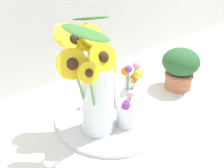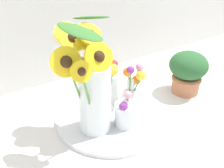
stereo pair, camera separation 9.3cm
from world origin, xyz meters
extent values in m
plane|color=silver|center=(0.00, 0.00, 0.00)|extent=(6.00, 6.00, 0.00)
cylinder|color=silver|center=(-0.01, 0.06, 0.01)|extent=(0.43, 0.43, 0.02)
cylinder|color=silver|center=(-0.10, 0.03, 0.14)|extent=(0.11, 0.11, 0.25)
torus|color=silver|center=(-0.10, 0.03, 0.27)|extent=(0.12, 0.12, 0.01)
cylinder|color=#568E42|center=(-0.10, 0.06, 0.21)|extent=(0.02, 0.03, 0.27)
cylinder|color=yellow|center=(-0.09, 0.07, 0.34)|extent=(0.09, 0.07, 0.08)
sphere|color=#382314|center=(-0.09, 0.07, 0.34)|extent=(0.04, 0.04, 0.04)
cylinder|color=#568E42|center=(-0.09, 0.00, 0.20)|extent=(0.03, 0.02, 0.21)
cylinder|color=yellow|center=(-0.10, -0.01, 0.30)|extent=(0.10, 0.06, 0.09)
sphere|color=#382314|center=(-0.10, -0.01, 0.30)|extent=(0.04, 0.04, 0.04)
cylinder|color=#568E42|center=(-0.13, 0.06, 0.22)|extent=(0.02, 0.05, 0.25)
cylinder|color=yellow|center=(-0.14, 0.08, 0.34)|extent=(0.09, 0.07, 0.07)
sphere|color=#382314|center=(-0.14, 0.08, 0.34)|extent=(0.04, 0.04, 0.04)
cylinder|color=#568E42|center=(-0.16, 0.02, 0.18)|extent=(0.09, 0.06, 0.25)
cylinder|color=yellow|center=(-0.20, 0.00, 0.31)|extent=(0.11, 0.05, 0.11)
sphere|color=#382314|center=(-0.20, 0.00, 0.31)|extent=(0.04, 0.04, 0.04)
cylinder|color=#568E42|center=(-0.12, 0.09, 0.21)|extent=(0.02, 0.08, 0.25)
cylinder|color=yellow|center=(-0.13, 0.13, 0.34)|extent=(0.09, 0.07, 0.07)
sphere|color=#382314|center=(-0.13, 0.13, 0.34)|extent=(0.04, 0.04, 0.04)
cylinder|color=#568E42|center=(-0.14, -0.01, 0.17)|extent=(0.07, 0.06, 0.22)
cylinder|color=yellow|center=(-0.17, -0.04, 0.29)|extent=(0.08, 0.03, 0.07)
sphere|color=#382314|center=(-0.17, -0.04, 0.29)|extent=(0.03, 0.03, 0.03)
cylinder|color=#568E42|center=(-0.10, 0.03, 0.20)|extent=(0.03, 0.06, 0.30)
cylinder|color=yellow|center=(-0.09, 0.05, 0.35)|extent=(0.08, 0.06, 0.06)
sphere|color=#382314|center=(-0.09, 0.05, 0.35)|extent=(0.03, 0.03, 0.03)
ellipsoid|color=#38702D|center=(-0.15, -0.01, 0.39)|extent=(0.13, 0.15, 0.05)
ellipsoid|color=#38702D|center=(-0.06, 0.10, 0.39)|extent=(0.13, 0.10, 0.03)
cylinder|color=white|center=(0.00, -0.01, 0.06)|extent=(0.08, 0.08, 0.09)
cylinder|color=#427533|center=(0.00, -0.02, 0.08)|extent=(0.02, 0.02, 0.07)
sphere|color=white|center=(0.00, -0.02, 0.12)|extent=(0.04, 0.04, 0.04)
cylinder|color=#427533|center=(0.00, -0.02, 0.08)|extent=(0.02, 0.01, 0.08)
sphere|color=white|center=(0.01, -0.02, 0.12)|extent=(0.03, 0.03, 0.03)
cylinder|color=#427533|center=(-0.01, -0.02, 0.07)|extent=(0.03, 0.03, 0.08)
sphere|color=purple|center=(-0.02, -0.03, 0.12)|extent=(0.03, 0.03, 0.03)
cylinder|color=#427533|center=(0.00, -0.03, 0.10)|extent=(0.01, 0.01, 0.11)
sphere|color=pink|center=(0.00, -0.03, 0.15)|extent=(0.03, 0.03, 0.03)
sphere|color=white|center=(0.10, 0.09, 0.05)|extent=(0.07, 0.07, 0.07)
cylinder|color=white|center=(0.10, 0.09, 0.11)|extent=(0.03, 0.03, 0.04)
cylinder|color=#4C8438|center=(0.11, 0.07, 0.11)|extent=(0.02, 0.03, 0.09)
sphere|color=yellow|center=(0.12, 0.05, 0.15)|extent=(0.04, 0.04, 0.04)
cylinder|color=#4C8438|center=(0.11, 0.09, 0.12)|extent=(0.03, 0.03, 0.12)
sphere|color=pink|center=(0.13, 0.07, 0.18)|extent=(0.03, 0.03, 0.03)
cylinder|color=#4C8438|center=(0.11, 0.09, 0.08)|extent=(0.02, 0.02, 0.08)
sphere|color=orange|center=(0.12, 0.08, 0.12)|extent=(0.04, 0.04, 0.04)
cylinder|color=#4C8438|center=(0.09, 0.09, 0.11)|extent=(0.03, 0.01, 0.12)
sphere|color=orange|center=(0.08, 0.09, 0.16)|extent=(0.04, 0.04, 0.04)
cylinder|color=#4C8438|center=(0.08, 0.08, 0.12)|extent=(0.01, 0.01, 0.12)
sphere|color=purple|center=(0.08, 0.07, 0.18)|extent=(0.03, 0.03, 0.03)
cylinder|color=white|center=(0.04, 0.14, 0.08)|extent=(0.06, 0.06, 0.12)
cylinder|color=#4C8438|center=(0.02, 0.11, 0.12)|extent=(0.01, 0.04, 0.14)
sphere|color=yellow|center=(0.02, 0.10, 0.19)|extent=(0.04, 0.04, 0.04)
cylinder|color=#4C8438|center=(0.04, 0.13, 0.12)|extent=(0.01, 0.02, 0.14)
sphere|color=red|center=(0.04, 0.13, 0.19)|extent=(0.04, 0.04, 0.04)
cylinder|color=#4C8438|center=(0.04, 0.14, 0.11)|extent=(0.02, 0.01, 0.09)
sphere|color=purple|center=(0.05, 0.14, 0.16)|extent=(0.03, 0.03, 0.03)
cylinder|color=#4C8438|center=(0.01, 0.15, 0.10)|extent=(0.03, 0.03, 0.13)
sphere|color=white|center=(0.00, 0.16, 0.17)|extent=(0.03, 0.03, 0.03)
cylinder|color=#4C8438|center=(0.03, 0.13, 0.10)|extent=(0.01, 0.01, 0.12)
sphere|color=yellow|center=(0.03, 0.14, 0.17)|extent=(0.04, 0.04, 0.04)
cylinder|color=#B7704C|center=(0.37, 0.05, 0.04)|extent=(0.12, 0.12, 0.08)
torus|color=#B7704C|center=(0.37, 0.05, 0.07)|extent=(0.13, 0.13, 0.01)
ellipsoid|color=#285B2D|center=(0.37, 0.05, 0.13)|extent=(0.17, 0.17, 0.12)
camera|label=1|loc=(-0.52, -0.57, 0.62)|focal=42.00mm
camera|label=2|loc=(-0.44, -0.62, 0.62)|focal=42.00mm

